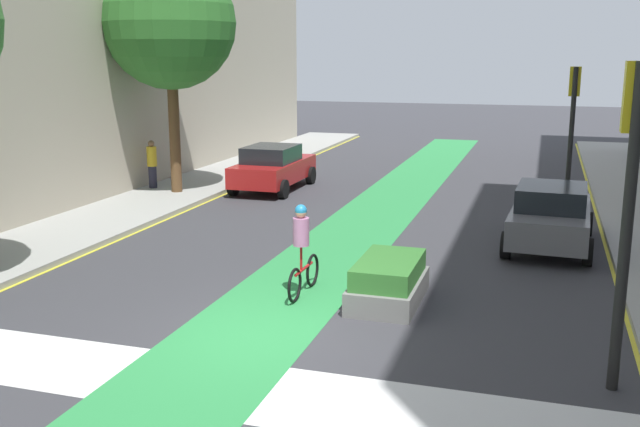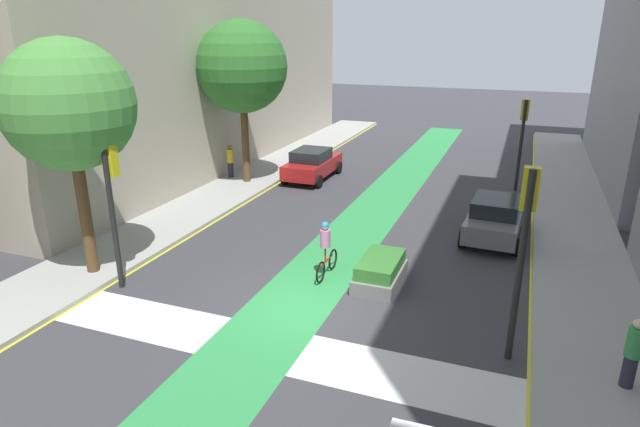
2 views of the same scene
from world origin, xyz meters
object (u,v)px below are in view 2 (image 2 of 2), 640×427
(car_red_left_far, at_px, (312,164))
(street_tree_far, at_px, (242,67))
(traffic_signal_near_left, at_px, (112,189))
(car_grey_right_far, at_px, (495,217))
(pedestrian_sidewalk_right_a, at_px, (633,353))
(median_planter, at_px, (380,272))
(pedestrian_sidewalk_left_a, at_px, (230,161))
(street_tree_near, at_px, (69,106))
(traffic_signal_far_right, at_px, (523,127))
(cyclist_in_lane, at_px, (326,248))
(traffic_signal_near_right, at_px, (525,230))

(car_red_left_far, relative_size, street_tree_far, 0.55)
(traffic_signal_near_left, height_order, street_tree_far, street_tree_far)
(traffic_signal_near_left, height_order, car_grey_right_far, traffic_signal_near_left)
(car_grey_right_far, height_order, pedestrian_sidewalk_right_a, pedestrian_sidewalk_right_a)
(car_red_left_far, height_order, street_tree_far, street_tree_far)
(car_grey_right_far, distance_m, median_planter, 5.99)
(street_tree_far, bearing_deg, median_planter, -42.78)
(traffic_signal_near_left, xyz_separation_m, car_grey_right_far, (10.18, 8.05, -2.25))
(car_red_left_far, height_order, pedestrian_sidewalk_left_a, pedestrian_sidewalk_left_a)
(car_grey_right_far, relative_size, pedestrian_sidewalk_right_a, 2.66)
(pedestrian_sidewalk_right_a, xyz_separation_m, street_tree_near, (-14.84, 0.49, 4.32))
(traffic_signal_far_right, distance_m, street_tree_near, 19.20)
(traffic_signal_near_left, bearing_deg, street_tree_far, 99.28)
(cyclist_in_lane, bearing_deg, traffic_signal_near_left, -153.62)
(cyclist_in_lane, bearing_deg, car_grey_right_far, 48.70)
(traffic_signal_near_left, relative_size, pedestrian_sidewalk_left_a, 2.65)
(pedestrian_sidewalk_left_a, bearing_deg, pedestrian_sidewalk_right_a, -35.88)
(traffic_signal_near_right, bearing_deg, street_tree_near, -179.83)
(pedestrian_sidewalk_right_a, bearing_deg, pedestrian_sidewalk_left_a, 144.12)
(pedestrian_sidewalk_right_a, height_order, street_tree_near, street_tree_near)
(traffic_signal_far_right, bearing_deg, pedestrian_sidewalk_left_a, -166.41)
(cyclist_in_lane, height_order, median_planter, cyclist_in_lane)
(car_red_left_far, bearing_deg, median_planter, -58.59)
(street_tree_near, bearing_deg, street_tree_far, 92.34)
(pedestrian_sidewalk_left_a, bearing_deg, median_planter, -40.74)
(traffic_signal_far_right, xyz_separation_m, car_grey_right_far, (-0.56, -6.90, -2.21))
(car_red_left_far, distance_m, median_planter, 12.20)
(car_grey_right_far, distance_m, cyclist_in_lane, 7.08)
(traffic_signal_near_right, xyz_separation_m, pedestrian_sidewalk_right_a, (2.40, -0.53, -2.24))
(traffic_signal_near_right, bearing_deg, traffic_signal_far_right, 91.25)
(traffic_signal_near_left, relative_size, street_tree_near, 0.62)
(traffic_signal_near_right, height_order, median_planter, traffic_signal_near_right)
(traffic_signal_far_right, distance_m, median_planter, 12.86)
(cyclist_in_lane, bearing_deg, pedestrian_sidewalk_right_a, -20.57)
(traffic_signal_far_right, distance_m, pedestrian_sidewalk_right_a, 15.58)
(car_red_left_far, relative_size, median_planter, 1.87)
(pedestrian_sidewalk_right_a, relative_size, median_planter, 0.72)
(traffic_signal_far_right, xyz_separation_m, cyclist_in_lane, (-5.23, -12.22, -2.04))
(cyclist_in_lane, bearing_deg, pedestrian_sidewalk_left_a, 133.61)
(traffic_signal_near_right, relative_size, street_tree_near, 0.65)
(pedestrian_sidewalk_left_a, xyz_separation_m, street_tree_far, (1.14, -0.40, 4.67))
(cyclist_in_lane, bearing_deg, car_red_left_far, 113.80)
(cyclist_in_lane, distance_m, pedestrian_sidewalk_right_a, 8.49)
(cyclist_in_lane, height_order, street_tree_near, street_tree_near)
(pedestrian_sidewalk_right_a, xyz_separation_m, street_tree_far, (-15.29, 11.49, 4.69))
(traffic_signal_far_right, height_order, car_red_left_far, traffic_signal_far_right)
(traffic_signal_near_right, bearing_deg, car_grey_right_far, 96.48)
(car_grey_right_far, distance_m, street_tree_far, 13.34)
(median_planter, bearing_deg, pedestrian_sidewalk_left_a, 139.26)
(street_tree_far, relative_size, median_planter, 3.42)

